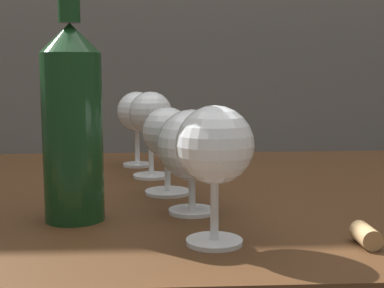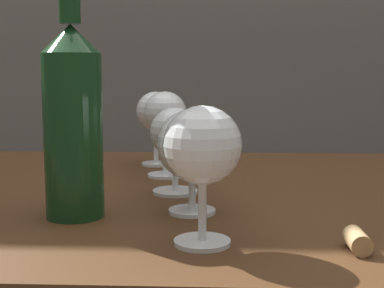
{
  "view_description": "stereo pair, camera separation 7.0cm",
  "coord_description": "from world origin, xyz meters",
  "px_view_note": "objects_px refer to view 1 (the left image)",
  "views": [
    {
      "loc": [
        -0.11,
        -0.83,
        0.89
      ],
      "look_at": [
        -0.07,
        -0.14,
        0.8
      ],
      "focal_mm": 51.46,
      "sensor_mm": 36.0,
      "label": 1
    },
    {
      "loc": [
        -0.04,
        -0.83,
        0.89
      ],
      "look_at": [
        -0.07,
        -0.14,
        0.8
      ],
      "focal_mm": 51.46,
      "sensor_mm": 36.0,
      "label": 2
    }
  ],
  "objects_px": {
    "wine_glass_pinot": "(167,136)",
    "wine_bottle": "(72,117)",
    "wine_glass_white": "(215,149)",
    "wine_glass_merlot": "(151,116)",
    "cork": "(366,235)",
    "wine_glass_port": "(192,147)",
    "wine_glass_chardonnay": "(137,113)"
  },
  "relations": [
    {
      "from": "cork",
      "to": "wine_glass_white",
      "type": "bearing_deg",
      "value": 174.72
    },
    {
      "from": "wine_bottle",
      "to": "wine_glass_merlot",
      "type": "bearing_deg",
      "value": 71.23
    },
    {
      "from": "wine_glass_merlot",
      "to": "wine_bottle",
      "type": "xyz_separation_m",
      "value": [
        -0.09,
        -0.26,
        0.02
      ]
    },
    {
      "from": "wine_glass_white",
      "to": "wine_bottle",
      "type": "height_order",
      "value": "wine_bottle"
    },
    {
      "from": "wine_glass_white",
      "to": "wine_glass_chardonnay",
      "type": "relative_size",
      "value": 1.04
    },
    {
      "from": "wine_glass_white",
      "to": "wine_glass_port",
      "type": "xyz_separation_m",
      "value": [
        -0.02,
        0.13,
        -0.02
      ]
    },
    {
      "from": "wine_glass_white",
      "to": "wine_glass_merlot",
      "type": "xyz_separation_m",
      "value": [
        -0.07,
        0.37,
        0.0
      ]
    },
    {
      "from": "wine_glass_port",
      "to": "wine_glass_merlot",
      "type": "height_order",
      "value": "wine_glass_merlot"
    },
    {
      "from": "wine_glass_white",
      "to": "cork",
      "type": "xyz_separation_m",
      "value": [
        0.16,
        -0.01,
        -0.09
      ]
    },
    {
      "from": "wine_glass_white",
      "to": "wine_bottle",
      "type": "bearing_deg",
      "value": 147.28
    },
    {
      "from": "wine_glass_port",
      "to": "cork",
      "type": "distance_m",
      "value": 0.24
    },
    {
      "from": "wine_glass_port",
      "to": "wine_glass_pinot",
      "type": "xyz_separation_m",
      "value": [
        -0.03,
        0.11,
        0.0
      ]
    },
    {
      "from": "wine_glass_port",
      "to": "wine_glass_chardonnay",
      "type": "distance_m",
      "value": 0.36
    },
    {
      "from": "wine_glass_merlot",
      "to": "cork",
      "type": "distance_m",
      "value": 0.46
    },
    {
      "from": "wine_glass_pinot",
      "to": "wine_bottle",
      "type": "height_order",
      "value": "wine_bottle"
    },
    {
      "from": "wine_glass_pinot",
      "to": "cork",
      "type": "bearing_deg",
      "value": -51.13
    },
    {
      "from": "cork",
      "to": "wine_glass_merlot",
      "type": "bearing_deg",
      "value": 121.2
    },
    {
      "from": "wine_glass_port",
      "to": "wine_glass_white",
      "type": "bearing_deg",
      "value": -82.64
    },
    {
      "from": "wine_glass_chardonnay",
      "to": "wine_glass_port",
      "type": "bearing_deg",
      "value": -76.43
    },
    {
      "from": "wine_glass_chardonnay",
      "to": "wine_bottle",
      "type": "relative_size",
      "value": 0.43
    },
    {
      "from": "cork",
      "to": "wine_glass_port",
      "type": "bearing_deg",
      "value": 140.84
    },
    {
      "from": "wine_glass_port",
      "to": "wine_glass_merlot",
      "type": "bearing_deg",
      "value": 103.25
    },
    {
      "from": "wine_glass_merlot",
      "to": "wine_glass_chardonnay",
      "type": "bearing_deg",
      "value": 104.23
    },
    {
      "from": "wine_glass_pinot",
      "to": "cork",
      "type": "relative_size",
      "value": 3.09
    },
    {
      "from": "wine_glass_white",
      "to": "wine_glass_pinot",
      "type": "bearing_deg",
      "value": 100.99
    },
    {
      "from": "wine_glass_white",
      "to": "wine_glass_merlot",
      "type": "distance_m",
      "value": 0.38
    },
    {
      "from": "wine_glass_chardonnay",
      "to": "wine_bottle",
      "type": "distance_m",
      "value": 0.38
    },
    {
      "from": "wine_bottle",
      "to": "cork",
      "type": "distance_m",
      "value": 0.36
    },
    {
      "from": "wine_bottle",
      "to": "wine_glass_port",
      "type": "bearing_deg",
      "value": 9.18
    },
    {
      "from": "wine_bottle",
      "to": "cork",
      "type": "bearing_deg",
      "value": -20.34
    },
    {
      "from": "wine_glass_chardonnay",
      "to": "wine_bottle",
      "type": "height_order",
      "value": "wine_bottle"
    },
    {
      "from": "wine_glass_white",
      "to": "wine_glass_chardonnay",
      "type": "xyz_separation_m",
      "value": [
        -0.1,
        0.48,
        -0.0
      ]
    }
  ]
}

